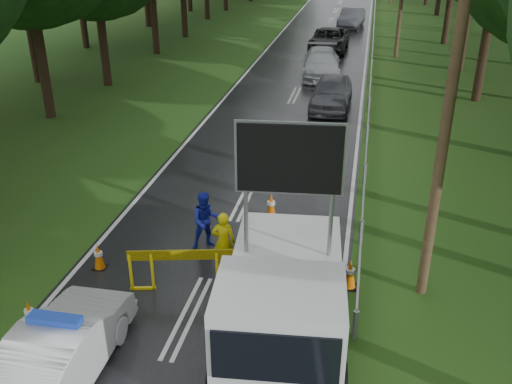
% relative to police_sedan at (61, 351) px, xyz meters
% --- Properties ---
extents(ground, '(160.00, 160.00, 0.00)m').
position_rel_police_sedan_xyz_m(ground, '(1.75, 2.30, -0.68)').
color(ground, '#1F4C15').
rests_on(ground, ground).
extents(road, '(7.00, 140.00, 0.02)m').
position_rel_police_sedan_xyz_m(road, '(1.75, 32.30, -0.67)').
color(road, black).
rests_on(road, ground).
extents(guardrail, '(0.12, 60.06, 0.70)m').
position_rel_police_sedan_xyz_m(guardrail, '(5.45, 31.96, -0.13)').
color(guardrail, gray).
rests_on(guardrail, ground).
extents(utility_pole_near, '(1.40, 0.24, 10.00)m').
position_rel_police_sedan_xyz_m(utility_pole_near, '(6.95, 4.30, 4.39)').
color(utility_pole_near, '#472F21').
rests_on(utility_pole_near, ground).
extents(police_sedan, '(1.48, 4.12, 1.49)m').
position_rel_police_sedan_xyz_m(police_sedan, '(0.00, 0.00, 0.00)').
color(police_sedan, silver).
rests_on(police_sedan, ground).
extents(work_truck, '(2.90, 5.69, 4.38)m').
position_rel_police_sedan_xyz_m(work_truck, '(3.97, 1.77, 0.51)').
color(work_truck, gray).
rests_on(work_truck, ground).
extents(barrier, '(2.60, 0.65, 1.10)m').
position_rel_police_sedan_xyz_m(barrier, '(1.39, 3.30, 0.15)').
color(barrier, yellow).
rests_on(barrier, ground).
extents(officer, '(0.65, 0.47, 1.63)m').
position_rel_police_sedan_xyz_m(officer, '(2.10, 4.30, 0.14)').
color(officer, yellow).
rests_on(officer, ground).
extents(civilian, '(0.98, 0.90, 1.63)m').
position_rel_police_sedan_xyz_m(civilian, '(1.36, 5.30, 0.13)').
color(civilian, '#1A24AD').
rests_on(civilian, ground).
extents(queue_car_first, '(1.88, 4.51, 1.52)m').
position_rel_police_sedan_xyz_m(queue_car_first, '(3.70, 18.56, 0.08)').
color(queue_car_first, '#44464C').
rests_on(queue_car_first, ground).
extents(queue_car_second, '(2.50, 5.24, 1.47)m').
position_rel_police_sedan_xyz_m(queue_car_second, '(2.67, 24.56, 0.06)').
color(queue_car_second, '#A6A9AF').
rests_on(queue_car_second, ground).
extents(queue_car_third, '(2.54, 5.28, 1.45)m').
position_rel_police_sedan_xyz_m(queue_car_third, '(2.55, 31.55, 0.05)').
color(queue_car_third, black).
rests_on(queue_car_third, ground).
extents(queue_car_fourth, '(2.16, 4.78, 1.52)m').
position_rel_police_sedan_xyz_m(queue_car_fourth, '(3.62, 40.99, 0.08)').
color(queue_car_fourth, '#46474E').
rests_on(queue_car_fourth, ground).
extents(cone_near_left, '(0.33, 0.33, 0.70)m').
position_rel_police_sedan_xyz_m(cone_near_left, '(-1.50, 1.30, -0.34)').
color(cone_near_left, black).
rests_on(cone_near_left, ground).
extents(cone_center, '(0.32, 0.32, 0.68)m').
position_rel_police_sedan_xyz_m(cone_center, '(2.08, 4.30, -0.35)').
color(cone_center, black).
rests_on(cone_center, ground).
extents(cone_far, '(0.38, 0.38, 0.81)m').
position_rel_police_sedan_xyz_m(cone_far, '(2.79, 7.29, -0.28)').
color(cone_far, black).
rests_on(cone_far, ground).
extents(cone_left_mid, '(0.34, 0.34, 0.73)m').
position_rel_police_sedan_xyz_m(cone_left_mid, '(-1.04, 3.75, -0.33)').
color(cone_left_mid, black).
rests_on(cone_left_mid, ground).
extents(cone_right, '(0.38, 0.38, 0.80)m').
position_rel_police_sedan_xyz_m(cone_right, '(5.25, 4.14, -0.29)').
color(cone_right, black).
rests_on(cone_right, ground).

